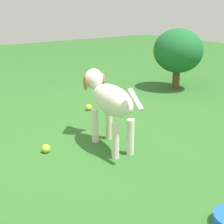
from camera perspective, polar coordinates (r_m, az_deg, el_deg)
ground at (r=2.55m, az=-4.83°, el=-6.66°), size 14.00×14.00×0.00m
dog at (r=2.47m, az=-0.57°, el=2.19°), size 0.86×0.27×0.58m
tennis_ball_0 at (r=2.53m, az=-11.68°, el=-6.38°), size 0.07×0.07×0.07m
tennis_ball_1 at (r=3.44m, az=-4.15°, el=0.84°), size 0.07×0.07×0.07m
shrub_near at (r=4.32m, az=11.64°, el=10.58°), size 0.67×0.60×0.79m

